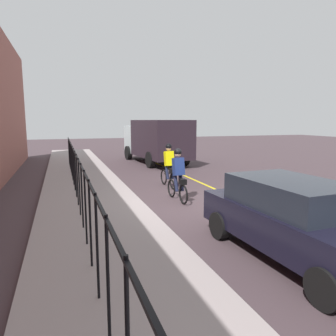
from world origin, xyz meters
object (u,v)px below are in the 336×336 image
(cyclist_follow, at_px, (178,175))
(parked_sedan_rear, at_px, (295,218))
(box_truck_background, at_px, (156,139))
(cyclist_lead, at_px, (169,166))

(cyclist_follow, height_order, parked_sedan_rear, cyclist_follow)
(parked_sedan_rear, distance_m, box_truck_background, 14.65)
(cyclist_follow, distance_m, box_truck_background, 9.84)
(cyclist_lead, relative_size, parked_sedan_rear, 0.41)
(parked_sedan_rear, height_order, box_truck_background, box_truck_background)
(cyclist_lead, bearing_deg, parked_sedan_rear, 178.92)
(cyclist_lead, height_order, parked_sedan_rear, cyclist_lead)
(cyclist_lead, xyz_separation_m, box_truck_background, (7.35, -1.67, 0.64))
(cyclist_follow, distance_m, parked_sedan_rear, 5.00)
(cyclist_follow, xyz_separation_m, parked_sedan_rear, (-4.97, -0.61, -0.09))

